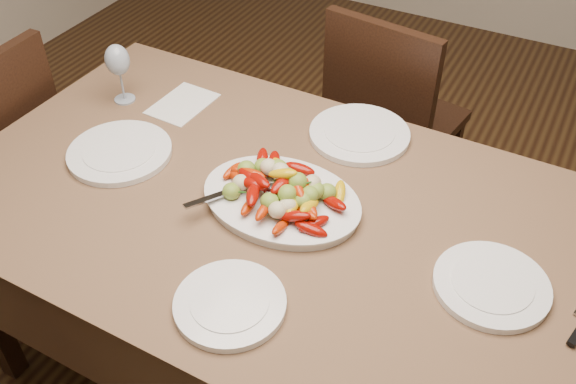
% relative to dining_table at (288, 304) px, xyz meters
% --- Properties ---
extents(dining_table, '(1.86, 1.07, 0.76)m').
position_rel_dining_table_xyz_m(dining_table, '(0.00, 0.00, 0.00)').
color(dining_table, brown).
rests_on(dining_table, ground).
extents(chair_far, '(0.48, 0.48, 0.95)m').
position_rel_dining_table_xyz_m(chair_far, '(-0.01, 0.91, 0.10)').
color(chair_far, black).
rests_on(chair_far, ground).
extents(serving_platter, '(0.42, 0.31, 0.02)m').
position_rel_dining_table_xyz_m(serving_platter, '(-0.02, 0.01, 0.39)').
color(serving_platter, white).
rests_on(serving_platter, dining_table).
extents(roasted_vegetables, '(0.34, 0.24, 0.09)m').
position_rel_dining_table_xyz_m(roasted_vegetables, '(-0.02, 0.01, 0.45)').
color(roasted_vegetables, '#7B0802').
rests_on(roasted_vegetables, serving_platter).
extents(serving_spoon, '(0.28, 0.18, 0.03)m').
position_rel_dining_table_xyz_m(serving_spoon, '(-0.09, -0.03, 0.43)').
color(serving_spoon, '#9EA0A8').
rests_on(serving_spoon, serving_platter).
extents(plate_left, '(0.29, 0.29, 0.02)m').
position_rel_dining_table_xyz_m(plate_left, '(-0.53, -0.02, 0.39)').
color(plate_left, white).
rests_on(plate_left, dining_table).
extents(plate_right, '(0.26, 0.26, 0.02)m').
position_rel_dining_table_xyz_m(plate_right, '(0.53, -0.02, 0.39)').
color(plate_right, white).
rests_on(plate_right, dining_table).
extents(plate_far, '(0.30, 0.30, 0.02)m').
position_rel_dining_table_xyz_m(plate_far, '(0.04, 0.38, 0.39)').
color(plate_far, white).
rests_on(plate_far, dining_table).
extents(plate_near, '(0.25, 0.25, 0.02)m').
position_rel_dining_table_xyz_m(plate_near, '(0.03, -0.34, 0.39)').
color(plate_near, white).
rests_on(plate_near, dining_table).
extents(wine_glass, '(0.08, 0.08, 0.20)m').
position_rel_dining_table_xyz_m(wine_glass, '(-0.70, 0.21, 0.48)').
color(wine_glass, '#8C99A5').
rests_on(wine_glass, dining_table).
extents(menu_card, '(0.16, 0.22, 0.00)m').
position_rel_dining_table_xyz_m(menu_card, '(-0.52, 0.28, 0.38)').
color(menu_card, silver).
rests_on(menu_card, dining_table).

